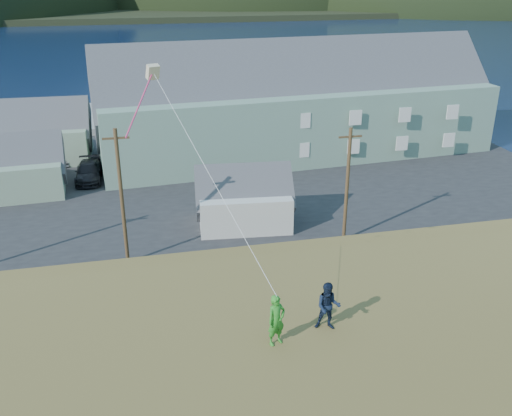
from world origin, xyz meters
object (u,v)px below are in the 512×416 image
at_px(lodge, 297,102).
at_px(shed_palegreen_near, 11,169).
at_px(wharf, 100,118).
at_px(kite_flyer_green, 276,320).
at_px(kite_flyer_navy, 328,306).
at_px(shed_palegreen_far, 33,133).
at_px(shed_white, 244,199).

distance_m(lodge, shed_palegreen_near, 27.37).
relative_size(wharf, shed_palegreen_near, 2.89).
bearing_deg(shed_palegreen_near, kite_flyer_green, -71.55).
bearing_deg(kite_flyer_navy, shed_palegreen_near, 132.76).
relative_size(shed_palegreen_near, shed_palegreen_far, 0.80).
bearing_deg(kite_flyer_green, shed_palegreen_far, 85.01).
height_order(wharf, kite_flyer_navy, kite_flyer_navy).
bearing_deg(kite_flyer_green, lodge, 50.68).
bearing_deg(shed_white, shed_palegreen_far, 136.48).
height_order(shed_white, shed_palegreen_far, shed_palegreen_far).
bearing_deg(kite_flyer_green, kite_flyer_navy, -9.25).
relative_size(shed_white, kite_flyer_navy, 4.60).
distance_m(shed_palegreen_near, kite_flyer_navy, 37.72).
distance_m(wharf, kite_flyer_green, 59.26).
bearing_deg(kite_flyer_navy, shed_white, 102.93).
bearing_deg(shed_palegreen_far, kite_flyer_green, -71.46).
xyz_separation_m(lodge, shed_palegreen_near, (-26.54, -6.01, -2.95)).
bearing_deg(kite_flyer_navy, kite_flyer_green, -149.44).
distance_m(lodge, shed_white, 18.83).
xyz_separation_m(shed_palegreen_near, kite_flyer_navy, (15.60, -33.88, 5.63)).
height_order(shed_palegreen_near, kite_flyer_green, kite_flyer_green).
distance_m(kite_flyer_green, kite_flyer_navy, 1.84).
relative_size(lodge, shed_palegreen_near, 4.48).
xyz_separation_m(wharf, kite_flyer_green, (7.37, -58.31, 7.59)).
xyz_separation_m(lodge, kite_flyer_navy, (-10.94, -39.89, 2.68)).
height_order(shed_palegreen_near, kite_flyer_navy, kite_flyer_navy).
relative_size(shed_palegreen_far, kite_flyer_green, 6.73).
relative_size(shed_white, kite_flyer_green, 4.49).
bearing_deg(lodge, shed_white, -122.80).
height_order(shed_palegreen_near, shed_palegreen_far, shed_palegreen_far).
bearing_deg(lodge, wharf, 133.74).
bearing_deg(wharf, shed_palegreen_near, -104.99).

